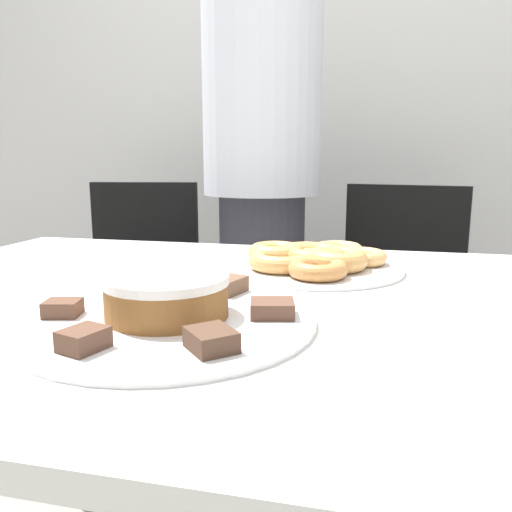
{
  "coord_description": "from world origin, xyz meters",
  "views": [
    {
      "loc": [
        0.2,
        -0.76,
        0.97
      ],
      "look_at": [
        0.02,
        0.03,
        0.81
      ],
      "focal_mm": 35.0,
      "sensor_mm": 36.0,
      "label": 1
    }
  ],
  "objects_px": {
    "office_chair_left": "(138,316)",
    "frosted_cake": "(167,295)",
    "office_chair_right": "(390,335)",
    "plate_donuts": "(315,267)",
    "plate_cake": "(168,319)",
    "person_standing": "(262,178)"
  },
  "relations": [
    {
      "from": "office_chair_left",
      "to": "frosted_cake",
      "type": "xyz_separation_m",
      "value": [
        0.54,
        -0.97,
        0.37
      ]
    },
    {
      "from": "plate_cake",
      "to": "office_chair_left",
      "type": "bearing_deg",
      "value": 118.8
    },
    {
      "from": "person_standing",
      "to": "plate_cake",
      "type": "distance_m",
      "value": 1.08
    },
    {
      "from": "frosted_cake",
      "to": "plate_donuts",
      "type": "bearing_deg",
      "value": 67.32
    },
    {
      "from": "plate_cake",
      "to": "frosted_cake",
      "type": "height_order",
      "value": "frosted_cake"
    },
    {
      "from": "plate_cake",
      "to": "frosted_cake",
      "type": "distance_m",
      "value": 0.03
    },
    {
      "from": "office_chair_right",
      "to": "frosted_cake",
      "type": "distance_m",
      "value": 1.09
    },
    {
      "from": "office_chair_right",
      "to": "plate_cake",
      "type": "height_order",
      "value": "office_chair_right"
    },
    {
      "from": "office_chair_left",
      "to": "office_chair_right",
      "type": "distance_m",
      "value": 0.87
    },
    {
      "from": "office_chair_left",
      "to": "frosted_cake",
      "type": "bearing_deg",
      "value": -70.8
    },
    {
      "from": "plate_cake",
      "to": "plate_donuts",
      "type": "xyz_separation_m",
      "value": [
        0.16,
        0.38,
        0.0
      ]
    },
    {
      "from": "person_standing",
      "to": "plate_cake",
      "type": "relative_size",
      "value": 4.36
    },
    {
      "from": "plate_donuts",
      "to": "office_chair_right",
      "type": "bearing_deg",
      "value": 72.99
    },
    {
      "from": "office_chair_left",
      "to": "plate_cake",
      "type": "bearing_deg",
      "value": -70.8
    },
    {
      "from": "person_standing",
      "to": "frosted_cake",
      "type": "bearing_deg",
      "value": -84.62
    },
    {
      "from": "plate_cake",
      "to": "person_standing",
      "type": "bearing_deg",
      "value": 95.38
    },
    {
      "from": "plate_cake",
      "to": "plate_donuts",
      "type": "bearing_deg",
      "value": 67.32
    },
    {
      "from": "office_chair_right",
      "to": "plate_donuts",
      "type": "relative_size",
      "value": 2.57
    },
    {
      "from": "frosted_cake",
      "to": "office_chair_right",
      "type": "bearing_deg",
      "value": 70.74
    },
    {
      "from": "person_standing",
      "to": "plate_donuts",
      "type": "xyz_separation_m",
      "value": [
        0.26,
        -0.69,
        -0.15
      ]
    },
    {
      "from": "person_standing",
      "to": "office_chair_left",
      "type": "xyz_separation_m",
      "value": [
        -0.44,
        -0.09,
        -0.49
      ]
    },
    {
      "from": "plate_cake",
      "to": "plate_donuts",
      "type": "relative_size",
      "value": 1.15
    }
  ]
}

